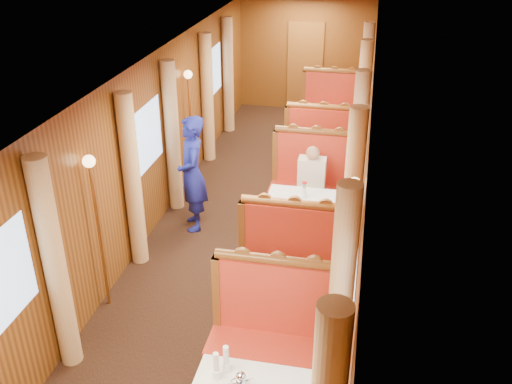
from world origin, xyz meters
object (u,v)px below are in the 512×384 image
(steward, at_px, (192,174))
(teapot_back, at_px, (241,382))
(table_mid, at_px, (304,223))
(banquette_near_aft, at_px, (274,341))
(table_far, at_px, (327,133))
(rose_vase_mid, at_px, (304,186))
(banquette_far_fwd, at_px, (322,151))
(banquette_mid_aft, at_px, (313,188))
(passenger, at_px, (311,177))
(rose_vase_far, at_px, (328,106))
(banquette_far_aft, at_px, (331,114))
(banquette_mid_fwd, at_px, (294,260))

(steward, bearing_deg, teapot_back, 1.14)
(table_mid, relative_size, steward, 0.61)
(banquette_near_aft, height_order, steward, steward)
(banquette_near_aft, relative_size, table_far, 1.28)
(teapot_back, bearing_deg, table_far, 72.14)
(banquette_near_aft, height_order, rose_vase_mid, banquette_near_aft)
(banquette_far_fwd, height_order, steward, steward)
(table_far, relative_size, rose_vase_mid, 2.92)
(banquette_mid_aft, bearing_deg, passenger, -90.00)
(banquette_near_aft, bearing_deg, passenger, 90.00)
(steward, bearing_deg, rose_vase_far, 131.15)
(rose_vase_mid, bearing_deg, banquette_far_aft, 89.69)
(banquette_mid_fwd, relative_size, banquette_far_fwd, 1.00)
(table_far, height_order, rose_vase_mid, rose_vase_mid)
(teapot_back, height_order, rose_vase_mid, rose_vase_mid)
(teapot_back, distance_m, rose_vase_mid, 3.49)
(banquette_mid_fwd, relative_size, banquette_far_aft, 1.00)
(banquette_mid_aft, bearing_deg, rose_vase_mid, -91.39)
(banquette_far_fwd, xyz_separation_m, rose_vase_mid, (-0.02, -2.46, 0.50))
(banquette_mid_fwd, bearing_deg, teapot_back, -92.66)
(banquette_mid_fwd, relative_size, steward, 0.78)
(banquette_near_aft, xyz_separation_m, teapot_back, (-0.11, -0.97, 0.39))
(banquette_mid_aft, height_order, banquette_far_fwd, same)
(rose_vase_far, bearing_deg, rose_vase_mid, -90.37)
(table_far, bearing_deg, banquette_far_aft, 90.00)
(rose_vase_mid, relative_size, passenger, 0.47)
(teapot_back, bearing_deg, banquette_mid_fwd, 70.42)
(banquette_mid_fwd, height_order, banquette_far_fwd, same)
(table_mid, distance_m, rose_vase_far, 3.51)
(banquette_far_fwd, bearing_deg, banquette_near_aft, -90.00)
(banquette_mid_aft, height_order, steward, steward)
(banquette_mid_aft, bearing_deg, steward, -154.86)
(banquette_far_fwd, height_order, rose_vase_mid, banquette_far_fwd)
(banquette_mid_fwd, relative_size, rose_vase_far, 3.72)
(rose_vase_mid, height_order, passenger, passenger)
(banquette_near_aft, height_order, teapot_back, banquette_near_aft)
(banquette_far_fwd, xyz_separation_m, teapot_back, (-0.11, -5.95, 0.39))
(banquette_near_aft, distance_m, passenger, 3.22)
(banquette_mid_fwd, height_order, banquette_mid_aft, same)
(banquette_far_fwd, xyz_separation_m, steward, (-1.67, -2.25, 0.44))
(banquette_far_aft, height_order, rose_vase_mid, banquette_far_aft)
(steward, relative_size, passenger, 2.27)
(table_far, bearing_deg, teapot_back, -90.94)
(banquette_mid_fwd, xyz_separation_m, passenger, (-0.00, 1.74, 0.32))
(rose_vase_mid, xyz_separation_m, passenger, (0.02, 0.69, -0.19))
(banquette_near_aft, height_order, banquette_mid_aft, same)
(banquette_far_aft, bearing_deg, table_far, -90.00)
(table_far, xyz_separation_m, passenger, (-0.00, -2.78, 0.37))
(table_far, distance_m, rose_vase_mid, 3.51)
(banquette_near_aft, xyz_separation_m, rose_vase_far, (-0.00, 5.96, 0.50))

